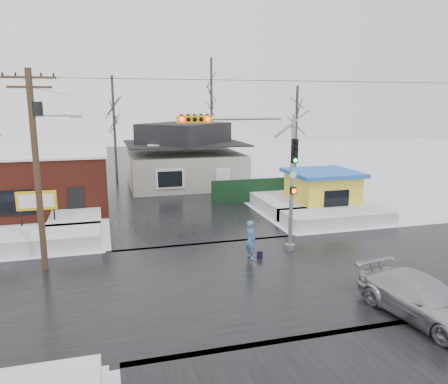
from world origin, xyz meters
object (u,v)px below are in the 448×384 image
object	(u,v)px
kiosk	(322,191)
car	(422,299)
pedestrian	(251,240)
utility_pole	(38,159)
traffic_signal	(263,165)
marquee_sign	(37,202)

from	to	relation	value
kiosk	car	xyz separation A→B (m)	(-4.02, -15.05, -0.73)
kiosk	pedestrian	distance (m)	11.06
car	kiosk	bearing A→B (deg)	65.08
utility_pole	car	world-z (taller)	utility_pole
utility_pole	traffic_signal	bearing A→B (deg)	-2.95
kiosk	car	world-z (taller)	kiosk
utility_pole	pedestrian	bearing A→B (deg)	-7.30
marquee_sign	pedestrian	world-z (taller)	marquee_sign
marquee_sign	kiosk	distance (m)	18.51
traffic_signal	pedestrian	xyz separation A→B (m)	(-0.85, -0.69, -3.58)
car	pedestrian	bearing A→B (deg)	108.01
traffic_signal	kiosk	xyz separation A→B (m)	(7.07, 7.03, -3.08)
pedestrian	traffic_signal	bearing A→B (deg)	-61.30
utility_pole	car	distance (m)	16.50
traffic_signal	car	size ratio (longest dim) A/B	1.38
traffic_signal	marquee_sign	bearing A→B (deg)	150.28
traffic_signal	marquee_sign	world-z (taller)	traffic_signal
utility_pole	pedestrian	world-z (taller)	utility_pole
traffic_signal	utility_pole	xyz separation A→B (m)	(-10.36, 0.53, 0.57)
traffic_signal	car	bearing A→B (deg)	-69.18
marquee_sign	kiosk	size ratio (longest dim) A/B	0.55
traffic_signal	pedestrian	distance (m)	3.74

